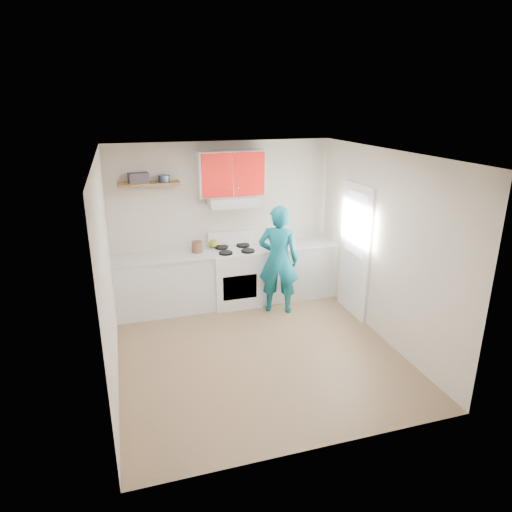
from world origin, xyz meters
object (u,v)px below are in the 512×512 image
object	(u,v)px
stove	(235,277)
kettle	(214,243)
tin	(164,179)
person	(278,260)
crock	(197,248)

from	to	relation	value
stove	kettle	distance (m)	0.65
tin	kettle	distance (m)	1.32
person	tin	bearing A→B (deg)	3.03
kettle	stove	bearing A→B (deg)	-23.24
tin	stove	bearing A→B (deg)	-7.51
crock	stove	bearing A→B (deg)	-5.16
stove	kettle	size ratio (longest dim) A/B	5.60
person	crock	bearing A→B (deg)	-0.52
kettle	person	xyz separation A→B (m)	(0.87, -0.70, -0.13)
stove	tin	distance (m)	1.93
tin	person	size ratio (longest dim) A/B	0.10
kettle	person	world-z (taller)	person
stove	tin	world-z (taller)	tin
kettle	crock	world-z (taller)	crock
stove	tin	xyz separation A→B (m)	(-1.03, 0.14, 1.63)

